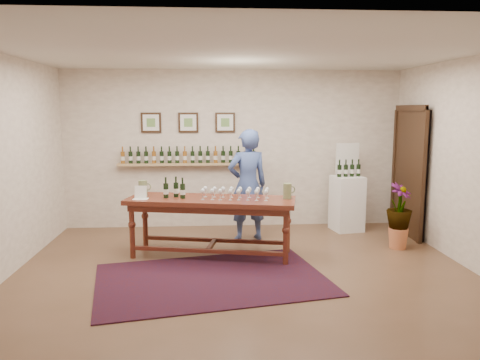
{
  "coord_description": "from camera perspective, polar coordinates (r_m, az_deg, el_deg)",
  "views": [
    {
      "loc": [
        -0.45,
        -5.85,
        2.11
      ],
      "look_at": [
        0.0,
        0.8,
        1.1
      ],
      "focal_mm": 35.0,
      "sensor_mm": 36.0,
      "label": 1
    }
  ],
  "objects": [
    {
      "name": "rug",
      "position": [
        5.98,
        -3.45,
        -11.98
      ],
      "size": [
        3.12,
        2.38,
        0.01
      ],
      "primitive_type": "cube",
      "rotation": [
        0.0,
        0.0,
        0.19
      ],
      "color": "#420E0B",
      "rests_on": "ground"
    },
    {
      "name": "pedestal_bottles",
      "position": [
        8.28,
        13.15,
        1.48
      ],
      "size": [
        0.32,
        0.14,
        0.31
      ],
      "primitive_type": null,
      "rotation": [
        0.0,
        0.0,
        0.17
      ],
      "color": "black",
      "rests_on": "display_pedestal"
    },
    {
      "name": "pitcher_right",
      "position": [
        6.68,
        5.79,
        -1.34
      ],
      "size": [
        0.18,
        0.18,
        0.22
      ],
      "primitive_type": null,
      "rotation": [
        0.0,
        0.0,
        -0.3
      ],
      "color": "#687247",
      "rests_on": "tasting_table"
    },
    {
      "name": "potted_plant",
      "position": [
        7.52,
        18.82,
        -4.17
      ],
      "size": [
        0.65,
        0.65,
        0.87
      ],
      "rotation": [
        0.0,
        0.0,
        0.73
      ],
      "color": "#BC683E",
      "rests_on": "ground"
    },
    {
      "name": "tasting_table",
      "position": [
        6.73,
        -3.57,
        -3.3
      ],
      "size": [
        2.5,
        1.25,
        0.85
      ],
      "rotation": [
        0.0,
        0.0,
        -0.21
      ],
      "color": "#492112",
      "rests_on": "ground"
    },
    {
      "name": "info_sign",
      "position": [
        8.43,
        12.96,
        2.58
      ],
      "size": [
        0.43,
        0.1,
        0.59
      ],
      "primitive_type": "cube",
      "rotation": [
        0.0,
        0.0,
        0.17
      ],
      "color": "silver",
      "rests_on": "display_pedestal"
    },
    {
      "name": "pitcher_left",
      "position": [
        6.97,
        -11.75,
        -1.0
      ],
      "size": [
        0.17,
        0.17,
        0.23
      ],
      "primitive_type": null,
      "rotation": [
        0.0,
        0.0,
        -0.16
      ],
      "color": "#687247",
      "rests_on": "tasting_table"
    },
    {
      "name": "ground",
      "position": [
        6.24,
        0.51,
        -11.16
      ],
      "size": [
        6.0,
        6.0,
        0.0
      ],
      "primitive_type": "plane",
      "color": "brown",
      "rests_on": "ground"
    },
    {
      "name": "table_glasses",
      "position": [
        6.64,
        -0.59,
        -1.61
      ],
      "size": [
        1.22,
        0.47,
        0.16
      ],
      "primitive_type": null,
      "rotation": [
        0.0,
        0.0,
        -0.17
      ],
      "color": "silver",
      "rests_on": "tasting_table"
    },
    {
      "name": "menu_card",
      "position": [
        6.79,
        -12.01,
        -1.47
      ],
      "size": [
        0.22,
        0.17,
        0.19
      ],
      "primitive_type": "cube",
      "rotation": [
        0.0,
        0.0,
        -0.09
      ],
      "color": "silver",
      "rests_on": "tasting_table"
    },
    {
      "name": "room_shell",
      "position": [
        8.19,
        14.4,
        1.39
      ],
      "size": [
        6.0,
        6.0,
        6.0
      ],
      "color": "silver",
      "rests_on": "ground"
    },
    {
      "name": "display_pedestal",
      "position": [
        8.41,
        12.9,
        -2.79
      ],
      "size": [
        0.56,
        0.56,
        0.96
      ],
      "primitive_type": "cube",
      "rotation": [
        0.0,
        0.0,
        0.17
      ],
      "color": "white",
      "rests_on": "ground"
    },
    {
      "name": "table_bottles",
      "position": [
        6.78,
        -7.92,
        -0.84
      ],
      "size": [
        0.32,
        0.23,
        0.31
      ],
      "primitive_type": null,
      "rotation": [
        0.0,
        0.0,
        -0.24
      ],
      "color": "black",
      "rests_on": "tasting_table"
    },
    {
      "name": "person",
      "position": [
        7.55,
        0.93,
        -0.61
      ],
      "size": [
        0.74,
        0.56,
        1.8
      ],
      "primitive_type": "imported",
      "rotation": [
        0.0,
        0.0,
        3.36
      ],
      "color": "#364981",
      "rests_on": "ground"
    }
  ]
}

